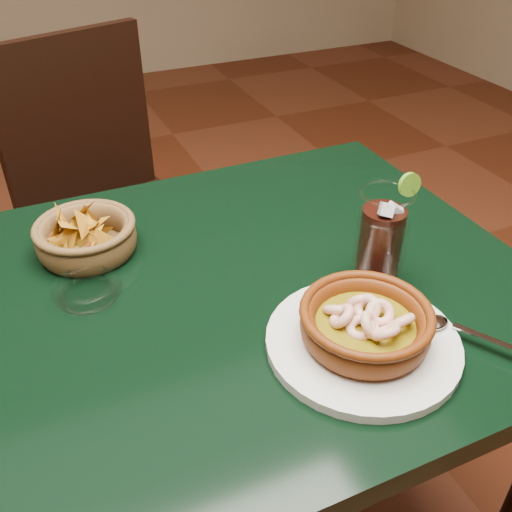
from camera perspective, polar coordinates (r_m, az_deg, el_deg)
name	(u,v)px	position (r m, az deg, el deg)	size (l,w,h in m)	color
dining_table	(174,347)	(0.97, -8.16, -9.03)	(1.20, 0.80, 0.75)	black
dining_chair	(113,207)	(1.61, -14.11, 4.75)	(0.57, 0.57, 0.97)	black
shrimp_plate	(365,329)	(0.81, 10.84, -7.16)	(0.33, 0.27, 0.08)	silver
chip_basket	(86,237)	(1.03, -16.65, 1.86)	(0.21, 0.21, 0.13)	brown
guacamole_ramekin	(68,248)	(1.03, -18.26, 0.74)	(0.11, 0.11, 0.04)	#522107
cola_drink	(381,241)	(0.90, 12.35, 1.44)	(0.17, 0.17, 0.19)	white
glass_ashtray	(87,290)	(0.93, -16.53, -3.29)	(0.12, 0.12, 0.03)	white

